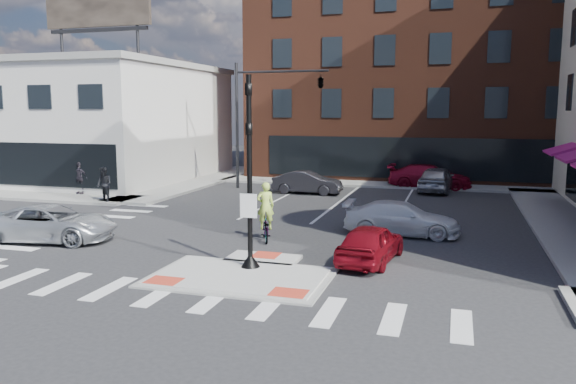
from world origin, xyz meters
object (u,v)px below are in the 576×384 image
(red_sedan, at_px, (371,243))
(bg_car_dark, at_px, (307,182))
(white_pickup, at_px, (401,218))
(bg_car_silver, at_px, (437,179))
(pedestrian_a, at_px, (104,184))
(bg_car_red, at_px, (430,176))
(cyclist, at_px, (266,221))
(silver_suv, at_px, (50,223))
(pedestrian_b, at_px, (80,178))

(red_sedan, xyz_separation_m, bg_car_dark, (-6.00, 14.41, 0.03))
(white_pickup, relative_size, bg_car_dark, 1.11)
(bg_car_silver, distance_m, pedestrian_a, 19.70)
(bg_car_silver, relative_size, bg_car_red, 0.89)
(bg_car_red, distance_m, cyclist, 17.88)
(silver_suv, relative_size, pedestrian_b, 2.68)
(bg_car_red, xyz_separation_m, pedestrian_a, (-16.48, -11.50, 0.31))
(bg_car_silver, height_order, pedestrian_a, pedestrian_a)
(silver_suv, distance_m, cyclist, 8.33)
(bg_car_silver, xyz_separation_m, bg_car_red, (-0.52, 1.55, -0.03))
(silver_suv, distance_m, white_pickup, 13.86)
(bg_car_red, height_order, pedestrian_b, pedestrian_b)
(red_sedan, height_order, bg_car_red, bg_car_red)
(cyclist, relative_size, pedestrian_b, 1.22)
(pedestrian_a, bearing_deg, pedestrian_b, 167.61)
(silver_suv, height_order, pedestrian_b, pedestrian_b)
(pedestrian_a, bearing_deg, red_sedan, -4.99)
(red_sedan, xyz_separation_m, cyclist, (-4.39, 1.99, 0.12))
(red_sedan, bearing_deg, white_pickup, -89.60)
(cyclist, distance_m, pedestrian_b, 16.04)
(bg_car_silver, bearing_deg, bg_car_red, -64.96)
(red_sedan, distance_m, pedestrian_a, 17.24)
(bg_car_silver, bearing_deg, white_pickup, 92.33)
(silver_suv, xyz_separation_m, bg_car_dark, (6.34, 14.90, -0.01))
(white_pickup, height_order, cyclist, cyclist)
(silver_suv, bearing_deg, pedestrian_b, 21.90)
(white_pickup, height_order, pedestrian_a, pedestrian_a)
(red_sedan, relative_size, bg_car_dark, 0.92)
(white_pickup, relative_size, bg_car_red, 0.88)
(cyclist, bearing_deg, white_pickup, -174.28)
(white_pickup, relative_size, pedestrian_a, 2.50)
(cyclist, distance_m, pedestrian_a, 12.42)
(cyclist, bearing_deg, bg_car_dark, -104.10)
(red_sedan, relative_size, bg_car_silver, 0.82)
(white_pickup, height_order, bg_car_red, bg_car_red)
(bg_car_dark, height_order, pedestrian_a, pedestrian_a)
(bg_car_dark, height_order, cyclist, cyclist)
(bg_car_silver, height_order, pedestrian_b, pedestrian_b)
(pedestrian_a, bearing_deg, bg_car_red, 55.88)
(bg_car_silver, bearing_deg, pedestrian_b, 28.06)
(red_sedan, bearing_deg, bg_car_silver, -87.33)
(red_sedan, distance_m, pedestrian_b, 20.85)
(silver_suv, bearing_deg, white_pickup, -78.47)
(silver_suv, height_order, bg_car_dark, silver_suv)
(bg_car_silver, relative_size, cyclist, 2.05)
(silver_suv, distance_m, pedestrian_b, 11.81)
(silver_suv, distance_m, bg_car_dark, 16.20)
(bg_car_red, bearing_deg, pedestrian_a, 125.80)
(bg_car_red, bearing_deg, cyclist, 163.42)
(cyclist, height_order, pedestrian_a, cyclist)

